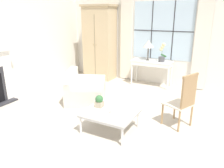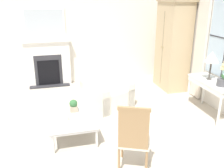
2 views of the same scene
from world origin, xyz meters
name	(u,v)px [view 2 (image 2 of 2)]	position (x,y,z in m)	size (l,w,h in m)	color
ground_plane	(84,135)	(0.00, 0.00, 0.00)	(14.00, 14.00, 0.00)	#BCB2A3
wall_left	(87,33)	(-3.03, 0.60, 1.40)	(0.06, 7.20, 2.80)	silver
fireplace	(48,60)	(-2.91, -0.53, 0.71)	(0.34, 1.28, 2.08)	#2D2D33
armoire	(173,45)	(-1.90, 2.66, 1.16)	(1.01, 0.63, 2.30)	tan
console_table	(213,85)	(-0.16, 2.70, 0.65)	(1.16, 0.47, 0.74)	white
table_lamp	(212,57)	(-0.29, 2.69, 1.21)	(0.30, 0.30, 0.59)	#4C4742
potted_orchid	(223,76)	(0.13, 2.67, 0.94)	(0.22, 0.18, 0.53)	#4C4C51
armchair_upholstered	(106,94)	(-1.15, 0.70, 0.27)	(1.15, 1.18, 0.77)	silver
side_chair_wooden	(134,136)	(1.15, 0.54, 0.57)	(0.58, 0.58, 1.04)	beige
coffee_table	(72,120)	(0.04, -0.20, 0.34)	(0.91, 0.80, 0.38)	silver
potted_plant_small	(74,106)	(-0.22, -0.14, 0.50)	(0.15, 0.15, 0.23)	tan
pillar_candle	(67,118)	(0.13, -0.29, 0.45)	(0.09, 0.09, 0.15)	silver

